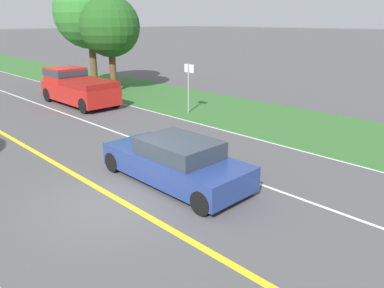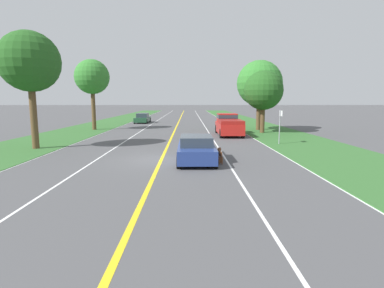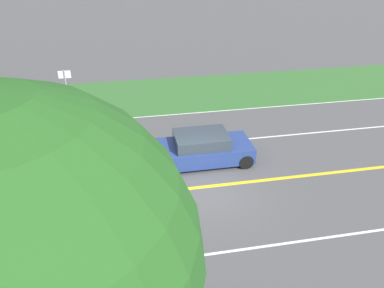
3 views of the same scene
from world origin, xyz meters
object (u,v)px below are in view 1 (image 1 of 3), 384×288
Objects in this scene: ego_car at (176,162)px; street_sign at (189,82)px; roadside_tree_right_near at (110,27)px; pickup_truck at (77,87)px; roadside_tree_right_far at (89,13)px; dog at (222,162)px.

ego_car is 8.62m from street_sign.
street_sign is (-0.64, -7.78, -2.53)m from roadside_tree_right_near.
street_sign reaches higher than ego_car.
roadside_tree_right_near is (6.86, 13.67, 3.48)m from ego_car.
pickup_truck is 7.23m from roadside_tree_right_far.
roadside_tree_right_near reaches higher than ego_car.
roadside_tree_right_far is at bearing 84.74° from roadside_tree_right_near.
ego_car reaches higher than dog.
pickup_truck is at bearing 74.49° from ego_car.
pickup_truck is 5.08m from roadside_tree_right_near.
roadside_tree_right_far is at bearing 66.68° from ego_car.
street_sign is at bearing -94.87° from roadside_tree_right_far.
roadside_tree_right_far is (0.26, 2.86, 0.85)m from roadside_tree_right_near.
roadside_tree_right_far reaches higher than dog.
roadside_tree_right_near is at bearing 85.28° from street_sign.
ego_car is at bearing 146.43° from dog.
street_sign is (2.93, -5.98, 0.60)m from pickup_truck.
pickup_truck is (2.10, 12.60, 0.47)m from dog.
street_sign is (6.22, 5.89, 0.95)m from ego_car.
roadside_tree_right_near is at bearing -95.26° from roadside_tree_right_far.
roadside_tree_right_near is at bearing 66.19° from dog.
street_sign is (5.03, 6.62, 1.08)m from dog.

